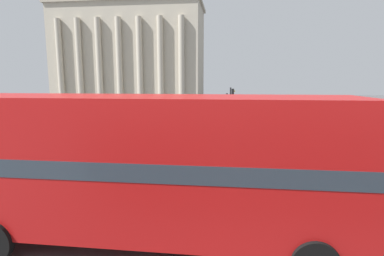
% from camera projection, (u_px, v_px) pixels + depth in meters
% --- Properties ---
extents(double_decker_bus, '(10.66, 2.73, 4.17)m').
position_uv_depth(double_decker_bus, '(155.00, 164.00, 8.06)').
color(double_decker_bus, black).
rests_on(double_decker_bus, ground_plane).
extents(plaza_building_left, '(24.26, 11.38, 16.78)m').
position_uv_depth(plaza_building_left, '(131.00, 58.00, 50.02)').
color(plaza_building_left, '#B2A893').
rests_on(plaza_building_left, ground_plane).
extents(traffic_light_near, '(0.42, 0.24, 3.68)m').
position_uv_depth(traffic_light_near, '(129.00, 133.00, 12.40)').
color(traffic_light_near, black).
rests_on(traffic_light_near, ground_plane).
extents(traffic_light_mid, '(0.42, 0.24, 3.79)m').
position_uv_depth(traffic_light_mid, '(228.00, 114.00, 18.79)').
color(traffic_light_mid, black).
rests_on(traffic_light_mid, ground_plane).
extents(traffic_light_far, '(0.42, 0.24, 4.03)m').
position_uv_depth(traffic_light_far, '(231.00, 105.00, 24.31)').
color(traffic_light_far, black).
rests_on(traffic_light_far, ground_plane).
extents(pedestrian_red, '(0.32, 0.32, 1.67)m').
position_uv_depth(pedestrian_red, '(302.00, 127.00, 23.82)').
color(pedestrian_red, '#282B33').
rests_on(pedestrian_red, ground_plane).
extents(pedestrian_white, '(0.32, 0.32, 1.74)m').
position_uv_depth(pedestrian_white, '(266.00, 114.00, 32.35)').
color(pedestrian_white, '#282B33').
rests_on(pedestrian_white, ground_plane).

